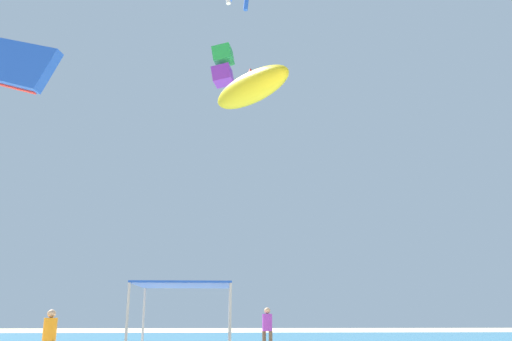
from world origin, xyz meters
TOP-DOWN VIEW (x-y plane):
  - ocean_strip at (0.00, 24.66)m, footprint 110.00×19.91m
  - canopy_tent at (-4.08, -1.91)m, footprint 2.76×2.87m
  - person_near_tent at (-8.37, -0.18)m, footprint 0.41×0.41m
  - person_leftmost at (-0.95, 7.15)m, footprint 0.46×0.46m
  - kite_box_green at (-3.42, 22.37)m, footprint 2.05×1.89m
  - kite_inflatable_yellow at (-1.35, 15.13)m, footprint 6.42×7.28m

SIDE VIEW (x-z plane):
  - ocean_strip at x=0.00m, z-range 0.00..0.03m
  - person_near_tent at x=-8.37m, z-range 0.15..1.88m
  - person_leftmost at x=-0.95m, z-range 0.17..2.08m
  - canopy_tent at x=-4.08m, z-range 1.08..3.52m
  - kite_inflatable_yellow at x=-1.35m, z-range 15.18..18.11m
  - kite_box_green at x=-3.42m, z-range 20.23..23.71m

